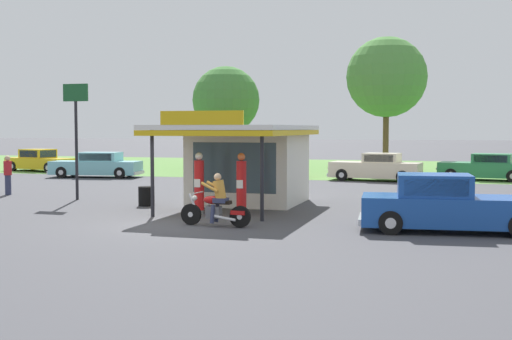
{
  "coord_description": "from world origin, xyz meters",
  "views": [
    {
      "loc": [
        7.98,
        -18.33,
        2.9
      ],
      "look_at": [
        1.27,
        4.47,
        1.4
      ],
      "focal_mm": 46.47,
      "sensor_mm": 36.0,
      "label": 1
    }
  ],
  "objects": [
    {
      "name": "parked_car_back_row_centre",
      "position": [
        -3.2,
        19.58,
        0.71
      ],
      "size": [
        5.74,
        2.65,
        1.55
      ],
      "color": "red",
      "rests_on": "ground"
    },
    {
      "name": "gas_pump_offside",
      "position": [
        1.26,
        2.78,
        0.95
      ],
      "size": [
        0.44,
        0.44,
        2.08
      ],
      "color": "slate",
      "rests_on": "ground"
    },
    {
      "name": "tree_oak_right",
      "position": [
        3.81,
        27.55,
        6.21
      ],
      "size": [
        5.46,
        5.46,
        9.11
      ],
      "color": "brown",
      "rests_on": "ground"
    },
    {
      "name": "motorcycle_with_rider",
      "position": [
        1.37,
        -0.0,
        0.65
      ],
      "size": [
        2.22,
        0.7,
        1.58
      ],
      "color": "black",
      "rests_on": "ground"
    },
    {
      "name": "grass_verge_strip",
      "position": [
        0.0,
        30.0,
        0.0
      ],
      "size": [
        120.0,
        24.0,
        0.01
      ],
      "primitive_type": "cube",
      "color": "#56843D",
      "rests_on": "ground"
    },
    {
      "name": "ground_plane",
      "position": [
        0.0,
        0.0,
        0.0
      ],
      "size": [
        300.0,
        300.0,
        0.0
      ],
      "primitive_type": "plane",
      "color": "#424247"
    },
    {
      "name": "featured_classic_sedan",
      "position": [
        7.95,
        0.85,
        0.72
      ],
      "size": [
        5.27,
        2.25,
        1.62
      ],
      "color": "#19479E",
      "rests_on": "ground"
    },
    {
      "name": "tree_oak_centre",
      "position": [
        -7.46,
        26.9,
        4.79
      ],
      "size": [
        4.83,
        4.83,
        7.35
      ],
      "color": "brown",
      "rests_on": "ground"
    },
    {
      "name": "parked_car_back_row_left",
      "position": [
        4.06,
        18.57,
        0.7
      ],
      "size": [
        5.27,
        2.42,
        1.54
      ],
      "color": "beige",
      "rests_on": "ground"
    },
    {
      "name": "parked_car_back_row_right",
      "position": [
        9.84,
        20.74,
        0.69
      ],
      "size": [
        5.17,
        2.67,
        1.49
      ],
      "color": "#2D844C",
      "rests_on": "ground"
    },
    {
      "name": "service_station_kiosk",
      "position": [
        0.5,
        5.82,
        1.73
      ],
      "size": [
        4.63,
        7.3,
        3.45
      ],
      "color": "silver",
      "rests_on": "ground"
    },
    {
      "name": "parked_car_second_row_spare",
      "position": [
        -18.69,
        20.43,
        0.67
      ],
      "size": [
        5.45,
        2.98,
        1.49
      ],
      "color": "gold",
      "rests_on": "ground"
    },
    {
      "name": "gas_pump_nearside",
      "position": [
        -0.26,
        2.78,
        0.95
      ],
      "size": [
        0.44,
        0.44,
        2.07
      ],
      "color": "slate",
      "rests_on": "ground"
    },
    {
      "name": "bystander_strolling_foreground",
      "position": [
        -10.53,
        6.21,
        0.91
      ],
      "size": [
        0.34,
        0.34,
        1.71
      ],
      "color": "#2D3351",
      "rests_on": "ground"
    },
    {
      "name": "parked_car_back_row_far_left",
      "position": [
        -12.14,
        16.56,
        0.69
      ],
      "size": [
        5.59,
        2.53,
        1.49
      ],
      "color": "#7AC6D1",
      "rests_on": "ground"
    },
    {
      "name": "spare_tire_stack",
      "position": [
        -2.93,
        4.18,
        0.36
      ],
      "size": [
        0.6,
        0.6,
        0.72
      ],
      "color": "black",
      "rests_on": "ground"
    },
    {
      "name": "roadside_pole_sign",
      "position": [
        -6.56,
        5.31,
        3.21
      ],
      "size": [
        1.1,
        0.12,
        4.69
      ],
      "color": "black",
      "rests_on": "ground"
    }
  ]
}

